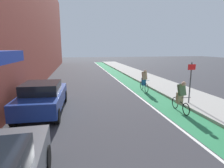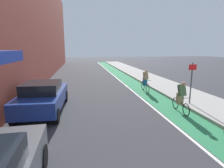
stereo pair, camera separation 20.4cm
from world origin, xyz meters
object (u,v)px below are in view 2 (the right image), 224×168
parked_sedan_blue (43,96)px  street_sign_post (191,79)px  cyclist_trailing (145,81)px  cyclist_mid (181,97)px

parked_sedan_blue → street_sign_post: (7.82, -0.41, 0.72)m
parked_sedan_blue → cyclist_trailing: (6.56, 3.28, 0.02)m
cyclist_mid → cyclist_trailing: (-0.19, 4.57, 0.01)m
parked_sedan_blue → cyclist_trailing: cyclist_trailing is taller
cyclist_trailing → street_sign_post: 3.96m
cyclist_trailing → street_sign_post: bearing=-71.2°
cyclist_mid → cyclist_trailing: cyclist_trailing is taller
street_sign_post → cyclist_mid: bearing=-140.8°
parked_sedan_blue → street_sign_post: street_sign_post is taller
cyclist_mid → street_sign_post: bearing=39.2°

